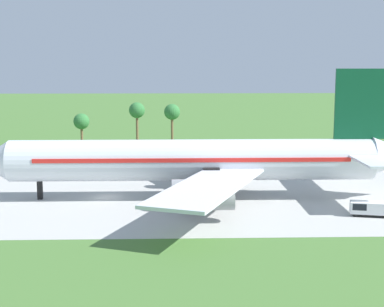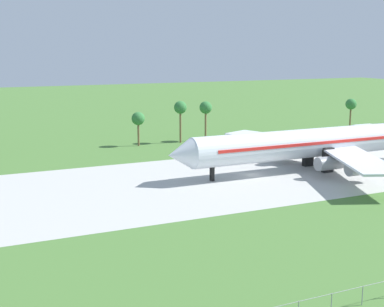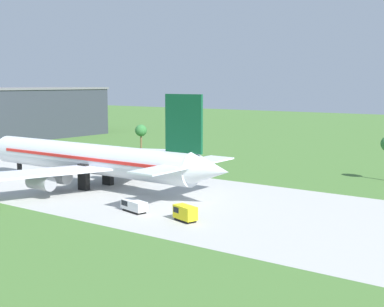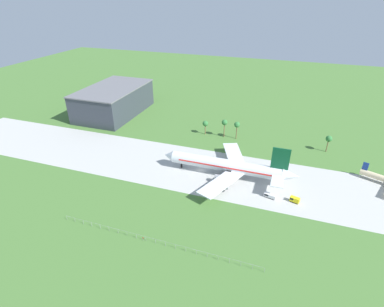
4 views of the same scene
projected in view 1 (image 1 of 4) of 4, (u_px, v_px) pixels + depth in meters
name	position (u px, v px, depth m)	size (l,w,h in m)	color
ground_plane	(107.00, 197.00, 91.52)	(600.00, 600.00, 0.00)	#477233
taxiway_strip	(107.00, 197.00, 91.52)	(320.00, 44.00, 0.02)	#B2B2AD
jet_airliner	(203.00, 160.00, 90.05)	(68.47, 56.14, 19.86)	silver
catering_van	(368.00, 208.00, 80.16)	(5.60, 3.14, 2.00)	black
palm_tree_row	(199.00, 116.00, 133.24)	(77.34, 3.60, 11.82)	brown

